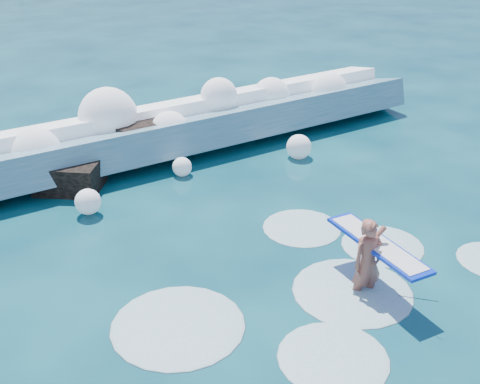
# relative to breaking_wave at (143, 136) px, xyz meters

# --- Properties ---
(ground) EXTENTS (200.00, 200.00, 0.00)m
(ground) POSITION_rel_breaking_wave_xyz_m (-1.75, -7.99, -0.59)
(ground) COLOR #083042
(ground) RESTS_ON ground
(breaking_wave) EXTENTS (19.67, 3.00, 1.70)m
(breaking_wave) POSITION_rel_breaking_wave_xyz_m (0.00, 0.00, 0.00)
(breaking_wave) COLOR teal
(breaking_wave) RESTS_ON ground
(rock_cluster) EXTENTS (8.06, 3.25, 1.33)m
(rock_cluster) POSITION_rel_breaking_wave_xyz_m (-3.16, -0.42, -0.17)
(rock_cluster) COLOR black
(rock_cluster) RESTS_ON ground
(surfer_with_board) EXTENTS (1.10, 3.07, 1.96)m
(surfer_with_board) POSITION_rel_breaking_wave_xyz_m (0.81, -9.19, 0.13)
(surfer_with_board) COLOR #935345
(surfer_with_board) RESTS_ON ground
(wave_spray) EXTENTS (15.82, 4.78, 2.19)m
(wave_spray) POSITION_rel_breaking_wave_xyz_m (-0.57, 0.04, 0.46)
(wave_spray) COLOR white
(wave_spray) RESTS_ON ground
(surf_foam) EXTENTS (9.12, 5.95, 0.13)m
(surf_foam) POSITION_rel_breaking_wave_xyz_m (-0.18, -8.61, -0.59)
(surf_foam) COLOR silver
(surf_foam) RESTS_ON ground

